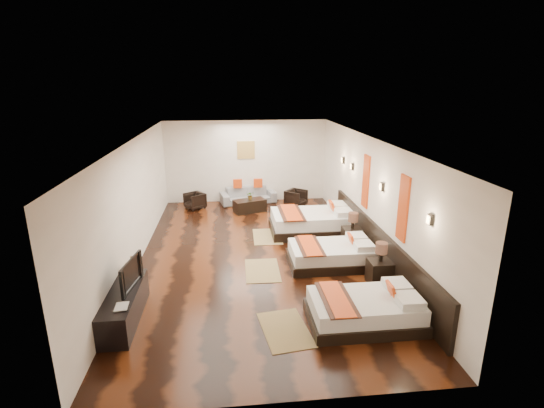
{
  "coord_description": "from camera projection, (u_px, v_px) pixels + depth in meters",
  "views": [
    {
      "loc": [
        -0.6,
        -9.06,
        4.07
      ],
      "look_at": [
        0.45,
        0.62,
        1.1
      ],
      "focal_mm": 26.8,
      "sensor_mm": 36.0,
      "label": 1
    }
  ],
  "objects": [
    {
      "name": "coffee_table",
      "position": [
        250.0,
        206.0,
        13.09
      ],
      "size": [
        1.11,
        0.81,
        0.4
      ],
      "primitive_type": "cube",
      "rotation": [
        0.0,
        0.0,
        0.35
      ],
      "color": "black",
      "rests_on": "floor"
    },
    {
      "name": "sofa",
      "position": [
        248.0,
        195.0,
        14.02
      ],
      "size": [
        1.98,
        1.09,
        0.55
      ],
      "primitive_type": "imported",
      "rotation": [
        0.0,
        0.0,
        0.2
      ],
      "color": "gray",
      "rests_on": "floor"
    },
    {
      "name": "right_wall",
      "position": [
        370.0,
        197.0,
        9.74
      ],
      "size": [
        0.01,
        9.5,
        2.8
      ],
      "primitive_type": "cube",
      "color": "silver",
      "rests_on": "floor"
    },
    {
      "name": "orange_panel_b",
      "position": [
        366.0,
        181.0,
        9.94
      ],
      "size": [
        0.04,
        0.4,
        1.3
      ],
      "primitive_type": "cube",
      "color": "#D86014",
      "rests_on": "right_wall"
    },
    {
      "name": "tv_console",
      "position": [
        124.0,
        306.0,
        7.12
      ],
      "size": [
        0.5,
        1.8,
        0.55
      ],
      "primitive_type": "cube",
      "color": "black",
      "rests_on": "floor"
    },
    {
      "name": "jute_mat_near",
      "position": [
        285.0,
        330.0,
        6.91
      ],
      "size": [
        0.91,
        1.29,
        0.01
      ],
      "primitive_type": "cube",
      "rotation": [
        0.0,
        0.0,
        0.14
      ],
      "color": "olive",
      "rests_on": "floor"
    },
    {
      "name": "armchair_right",
      "position": [
        296.0,
        198.0,
        13.66
      ],
      "size": [
        0.86,
        0.85,
        0.56
      ],
      "primitive_type": "imported",
      "rotation": [
        0.0,
        0.0,
        0.87
      ],
      "color": "black",
      "rests_on": "floor"
    },
    {
      "name": "headboard_panel",
      "position": [
        377.0,
        246.0,
        9.25
      ],
      "size": [
        0.08,
        6.6,
        0.9
      ],
      "primitive_type": "cube",
      "color": "black",
      "rests_on": "floor"
    },
    {
      "name": "tv",
      "position": [
        126.0,
        274.0,
        7.13
      ],
      "size": [
        0.26,
        0.93,
        0.53
      ],
      "primitive_type": "imported",
      "rotation": [
        0.0,
        0.0,
        1.41
      ],
      "color": "black",
      "rests_on": "tv_console"
    },
    {
      "name": "table_plant",
      "position": [
        250.0,
        195.0,
        13.03
      ],
      "size": [
        0.25,
        0.22,
        0.27
      ],
      "primitive_type": "imported",
      "rotation": [
        0.0,
        0.0,
        0.03
      ],
      "color": "#2C5B1E",
      "rests_on": "coffee_table"
    },
    {
      "name": "armchair_left",
      "position": [
        195.0,
        201.0,
        13.41
      ],
      "size": [
        0.8,
        0.8,
        0.53
      ],
      "primitive_type": "imported",
      "rotation": [
        0.0,
        0.0,
        -0.96
      ],
      "color": "black",
      "rests_on": "floor"
    },
    {
      "name": "ceiling",
      "position": [
        255.0,
        140.0,
        9.05
      ],
      "size": [
        5.5,
        9.5,
        0.01
      ],
      "primitive_type": "cube",
      "color": "white",
      "rests_on": "floor"
    },
    {
      "name": "floor",
      "position": [
        256.0,
        255.0,
        9.87
      ],
      "size": [
        5.5,
        9.5,
        0.01
      ],
      "primitive_type": "cube",
      "color": "black",
      "rests_on": "ground"
    },
    {
      "name": "bed_near",
      "position": [
        366.0,
        309.0,
        7.06
      ],
      "size": [
        1.94,
        1.22,
        0.74
      ],
      "color": "black",
      "rests_on": "floor"
    },
    {
      "name": "orange_panel_a",
      "position": [
        403.0,
        208.0,
        7.84
      ],
      "size": [
        0.04,
        0.4,
        1.3
      ],
      "primitive_type": "cube",
      "color": "#D86014",
      "rests_on": "right_wall"
    },
    {
      "name": "nightstand_b",
      "position": [
        352.0,
        235.0,
        10.24
      ],
      "size": [
        0.47,
        0.47,
        0.92
      ],
      "color": "black",
      "rests_on": "floor"
    },
    {
      "name": "figurine",
      "position": [
        132.0,
        264.0,
        7.76
      ],
      "size": [
        0.31,
        0.31,
        0.31
      ],
      "primitive_type": "imported",
      "rotation": [
        0.0,
        0.0,
        -0.05
      ],
      "color": "brown",
      "rests_on": "tv_console"
    },
    {
      "name": "sconce_far",
      "position": [
        352.0,
        166.0,
        10.94
      ],
      "size": [
        0.07,
        0.12,
        0.18
      ],
      "color": "black",
      "rests_on": "right_wall"
    },
    {
      "name": "bed_mid",
      "position": [
        332.0,
        254.0,
        9.3
      ],
      "size": [
        1.93,
        1.21,
        0.74
      ],
      "color": "black",
      "rests_on": "floor"
    },
    {
      "name": "left_wall",
      "position": [
        134.0,
        204.0,
        9.17
      ],
      "size": [
        0.01,
        9.5,
        2.8
      ],
      "primitive_type": "cube",
      "color": "silver",
      "rests_on": "floor"
    },
    {
      "name": "jute_mat_far",
      "position": [
        267.0,
        237.0,
        11.03
      ],
      "size": [
        0.78,
        1.22,
        0.01
      ],
      "primitive_type": "cube",
      "rotation": [
        0.0,
        0.0,
        -0.02
      ],
      "color": "olive",
      "rests_on": "floor"
    },
    {
      "name": "nightstand_a",
      "position": [
        380.0,
        269.0,
        8.4
      ],
      "size": [
        0.46,
        0.46,
        0.91
      ],
      "color": "black",
      "rests_on": "floor"
    },
    {
      "name": "bed_far",
      "position": [
        313.0,
        222.0,
        11.3
      ],
      "size": [
        2.32,
        1.46,
        0.88
      ],
      "color": "black",
      "rests_on": "floor"
    },
    {
      "name": "back_wall",
      "position": [
        246.0,
        161.0,
        13.97
      ],
      "size": [
        5.5,
        0.01,
        2.8
      ],
      "primitive_type": "cube",
      "color": "silver",
      "rests_on": "floor"
    },
    {
      "name": "book",
      "position": [
        115.0,
        307.0,
        6.54
      ],
      "size": [
        0.23,
        0.29,
        0.03
      ],
      "primitive_type": "imported",
      "rotation": [
        0.0,
        0.0,
        0.07
      ],
      "color": "black",
      "rests_on": "tv_console"
    },
    {
      "name": "sconce_lounge",
      "position": [
        343.0,
        160.0,
        11.79
      ],
      "size": [
        0.07,
        0.12,
        0.18
      ],
      "color": "black",
      "rests_on": "right_wall"
    },
    {
      "name": "sconce_near",
      "position": [
        430.0,
        220.0,
        6.75
      ],
      "size": [
        0.07,
        0.12,
        0.18
      ],
      "color": "black",
      "rests_on": "right_wall"
    },
    {
      "name": "gold_artwork",
      "position": [
        246.0,
        150.0,
        13.84
      ],
      "size": [
        0.6,
        0.04,
        0.6
      ],
      "primitive_type": "cube",
      "color": "#AD873F",
      "rests_on": "back_wall"
    },
    {
      "name": "jute_mat_mid",
      "position": [
        262.0,
        270.0,
        9.06
      ],
      "size": [
        0.78,
        1.22,
        0.01
      ],
      "primitive_type": "cube",
      "rotation": [
        0.0,
        0.0,
        -0.02
      ],
      "color": "olive",
      "rests_on": "floor"
    },
    {
      "name": "sconce_mid",
      "position": [
        382.0,
        187.0,
        8.84
      ],
      "size": [
        0.07,
        0.12,
        0.18
      ],
      "color": "black",
      "rests_on": "right_wall"
    }
  ]
}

